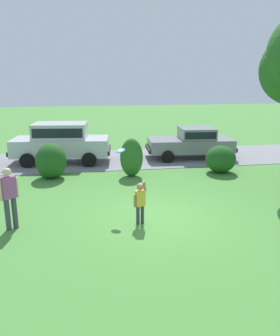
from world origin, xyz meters
name	(u,v)px	position (x,y,z in m)	size (l,w,h in m)	color
ground_plane	(159,217)	(0.00, 0.00, 0.00)	(80.00, 80.00, 0.00)	#478438
driveway_strip	(128,159)	(0.00, 7.49, 0.01)	(28.00, 4.40, 0.02)	slate
shrub_near_tree	(51,162)	(-3.52, 4.70, 0.68)	(1.25, 1.37, 1.43)	#1E511C
shrub_centre_left	(132,158)	(-0.22, 4.40, 0.80)	(0.95, 0.79, 1.60)	#286023
shrub_centre	(221,159)	(3.68, 4.40, 0.59)	(1.31, 1.30, 1.18)	#1E511C
parked_sedan	(192,142)	(3.27, 7.22, 0.85)	(4.51, 2.31, 1.56)	gray
parked_suv	(61,141)	(-3.24, 7.27, 1.08)	(4.86, 2.46, 1.92)	silver
child_thrower	(140,200)	(-0.64, -0.40, 0.72)	(0.41, 0.34, 1.29)	#383842
frisbee	(120,151)	(-1.06, 0.69, 1.91)	(0.29, 0.28, 0.14)	#337FDB
adult_onlooker	(9,195)	(-4.16, -0.17, 0.98)	(0.45, 0.38, 1.74)	#3F3F4C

